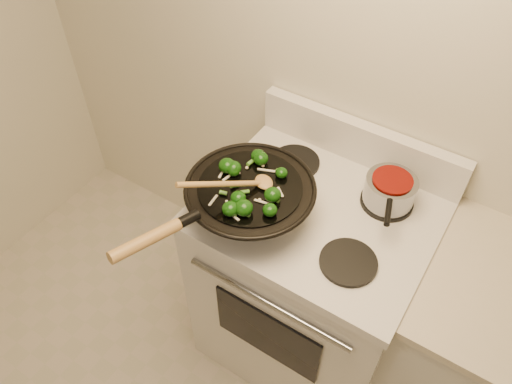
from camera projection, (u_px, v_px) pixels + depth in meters
The scene contains 6 objects.
stove at pixel (309, 281), 2.02m from camera, with size 0.78×0.67×1.08m.
counter_unit at pixel (501, 377), 1.76m from camera, with size 0.83×0.62×0.91m.
wok at pixel (249, 199), 1.61m from camera, with size 0.42×0.69×0.21m.
stirfry at pixel (248, 183), 1.55m from camera, with size 0.26×0.29×0.05m.
wooden_spoon at pixel (240, 183), 1.52m from camera, with size 0.19×0.29×0.13m.
saucepan at pixel (390, 190), 1.66m from camera, with size 0.17×0.27×0.10m.
Camera 1 is at (0.27, 0.12, 2.19)m, focal length 35.00 mm.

